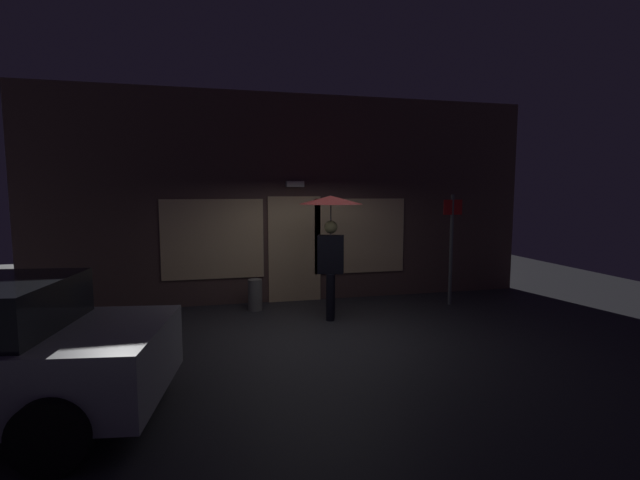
% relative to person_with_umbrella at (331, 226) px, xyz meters
% --- Properties ---
extents(ground_plane, '(18.00, 18.00, 0.00)m').
position_rel_person_with_umbrella_xyz_m(ground_plane, '(-0.39, -0.70, -1.69)').
color(ground_plane, '#2D2D33').
extents(building_facade, '(10.42, 0.48, 4.28)m').
position_rel_person_with_umbrella_xyz_m(building_facade, '(-0.40, 1.64, 0.43)').
color(building_facade, brown).
rests_on(building_facade, ground).
extents(person_with_umbrella, '(1.13, 1.13, 2.22)m').
position_rel_person_with_umbrella_xyz_m(person_with_umbrella, '(0.00, 0.00, 0.00)').
color(person_with_umbrella, black).
rests_on(person_with_umbrella, ground).
extents(street_sign_post, '(0.40, 0.07, 2.24)m').
position_rel_person_with_umbrella_xyz_m(street_sign_post, '(2.62, 0.44, -0.42)').
color(street_sign_post, '#595B60').
rests_on(street_sign_post, ground).
extents(sidewalk_bollard, '(0.27, 0.27, 0.61)m').
position_rel_person_with_umbrella_xyz_m(sidewalk_bollard, '(-1.28, 0.92, -1.39)').
color(sidewalk_bollard, slate).
rests_on(sidewalk_bollard, ground).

